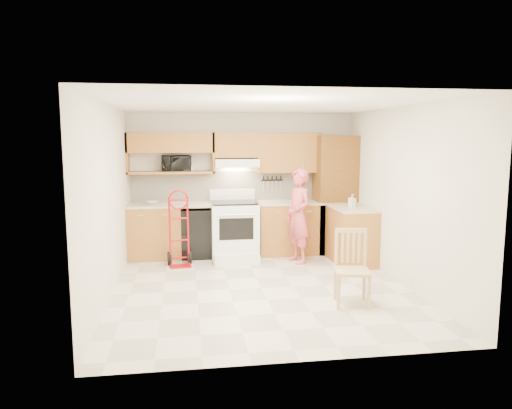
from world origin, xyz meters
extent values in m
cube|color=beige|center=(0.00, 0.00, -0.01)|extent=(4.00, 4.50, 0.02)
cube|color=white|center=(0.00, 0.00, 2.51)|extent=(4.00, 4.50, 0.02)
cube|color=silver|center=(0.00, 2.26, 1.25)|extent=(4.00, 0.02, 2.50)
cube|color=silver|center=(0.00, -2.26, 1.25)|extent=(4.00, 0.02, 2.50)
cube|color=silver|center=(-2.01, 0.00, 1.25)|extent=(0.02, 4.50, 2.50)
cube|color=silver|center=(2.01, 0.00, 1.25)|extent=(0.02, 4.50, 2.50)
cube|color=beige|center=(0.00, 2.23, 1.20)|extent=(3.92, 0.03, 0.55)
cube|color=#AB6123|center=(-1.55, 1.95, 0.45)|extent=(0.90, 0.60, 0.90)
cube|color=black|center=(-0.80, 1.95, 0.42)|extent=(0.60, 0.60, 0.85)
cube|color=#AB6123|center=(0.83, 1.95, 0.45)|extent=(1.14, 0.60, 0.90)
cube|color=#C0B59D|center=(-1.25, 1.95, 0.92)|extent=(1.50, 0.63, 0.04)
cube|color=#C0B59D|center=(0.83, 1.95, 0.92)|extent=(1.14, 0.63, 0.04)
cube|color=#AB6123|center=(1.70, 1.15, 0.45)|extent=(0.60, 1.00, 0.90)
cube|color=#C0B59D|center=(1.70, 1.15, 0.92)|extent=(0.63, 1.00, 0.04)
cube|color=brown|center=(1.65, 1.95, 1.05)|extent=(0.70, 0.60, 2.10)
cube|color=#AB6123|center=(-1.25, 2.08, 1.98)|extent=(1.50, 0.33, 0.34)
cube|color=#AB6123|center=(-1.25, 2.08, 1.47)|extent=(1.50, 0.33, 0.04)
cube|color=#AB6123|center=(-0.12, 2.08, 1.94)|extent=(0.76, 0.33, 0.44)
cube|color=#AB6123|center=(0.83, 2.08, 1.80)|extent=(1.14, 0.33, 0.70)
cube|color=white|center=(-0.12, 2.02, 1.63)|extent=(0.76, 0.46, 0.14)
imported|color=black|center=(-1.16, 2.08, 1.63)|extent=(0.52, 0.38, 0.27)
imported|color=#C64B4F|center=(0.82, 1.28, 0.78)|extent=(0.53, 0.66, 1.56)
imported|color=white|center=(1.70, 1.17, 1.04)|extent=(0.12, 0.12, 0.21)
imported|color=white|center=(-1.57, 1.95, 0.96)|extent=(0.20, 0.20, 0.05)
camera|label=1|loc=(-1.02, -6.37, 2.07)|focal=33.80mm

